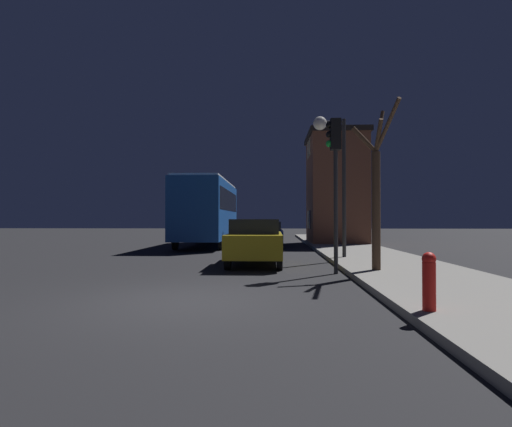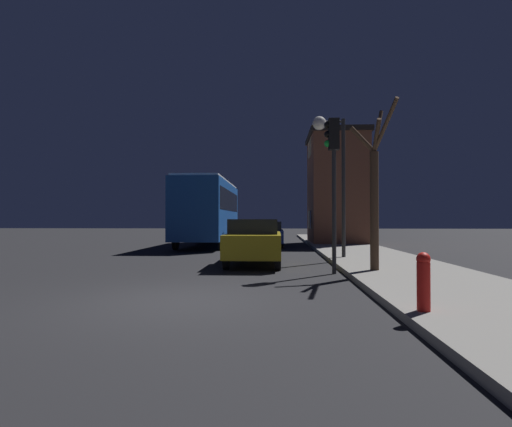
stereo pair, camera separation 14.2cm
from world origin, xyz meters
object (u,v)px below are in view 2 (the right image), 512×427
Objects in this scene: streetlamp at (330,150)px; traffic_light at (333,163)px; bare_tree at (375,192)px; bus at (208,208)px; car_mid_lane at (267,233)px; car_near_lane at (254,241)px; fire_hydrant at (423,280)px.

streetlamp reaches higher than traffic_light.
traffic_light is 0.97× the size of bare_tree.
bus is (-5.97, 7.87, -1.97)m from streetlamp.
bare_tree reaches higher than traffic_light.
bare_tree reaches higher than bus.
car_near_lane is at bearing -91.28° from car_mid_lane.
streetlamp reaches higher than bus.
traffic_light is at bearing -96.20° from streetlamp.
streetlamp is 1.26× the size of car_near_lane.
traffic_light is at bearing 164.81° from bare_tree.
bus is at bearing 179.35° from car_mid_lane.
bare_tree is at bearing 84.54° from fire_hydrant.
bus is at bearing 127.21° from streetlamp.
car_mid_lane is at bearing 100.74° from traffic_light.
fire_hydrant is (0.25, -8.88, -3.57)m from streetlamp.
traffic_light is (-0.39, -3.61, -1.00)m from streetlamp.
fire_hydrant is at bearing -95.46° from bare_tree.
bus is 2.15× the size of car_near_lane.
car_near_lane is 0.90× the size of car_mid_lane.
car_near_lane is (3.20, -9.38, -1.40)m from bus.
traffic_light is 1.06× the size of car_near_lane.
bus is at bearing 119.61° from bare_tree.
bus reaches higher than car_near_lane.
bus is 10.01× the size of fire_hydrant.
traffic_light is 0.49× the size of bus.
streetlamp is 0.59× the size of bus.
streetlamp reaches higher than car_mid_lane.
bare_tree is 0.98× the size of car_mid_lane.
traffic_light is at bearing 96.93° from fire_hydrant.
bare_tree is at bearing -34.55° from car_near_lane.
traffic_light is 5.90m from fire_hydrant.
streetlamp is at bearing 91.60° from fire_hydrant.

